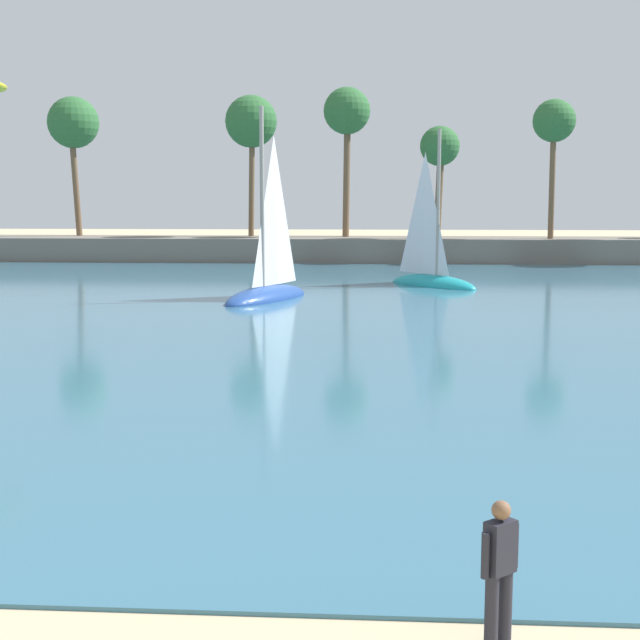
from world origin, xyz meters
The scene contains 5 objects.
sea centered at (0.00, 56.75, 0.03)m, with size 220.00×97.72×0.06m, color #386B84.
palm_headland centered at (1.00, 65.71, 3.11)m, with size 113.94×6.98×12.99m.
person_at_waterline centered at (3.47, 7.34, 0.89)m, with size 0.44×0.39×1.67m.
sailboat_mid_bay centered at (4.97, 46.91, 0.87)m, with size 5.42×5.88×8.94m.
sailboat_far_left centered at (-3.07, 39.87, 0.92)m, with size 4.41×6.81×9.52m.
Camera 1 is at (2.15, -2.01, 4.89)m, focal length 50.55 mm.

